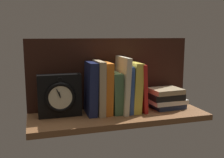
{
  "coord_description": "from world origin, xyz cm",
  "views": [
    {
      "loc": [
        -35.44,
        -106.24,
        34.59
      ],
      "look_at": [
        -2.22,
        3.44,
        15.18
      ],
      "focal_mm": 42.16,
      "sensor_mm": 36.0,
      "label": 1
    }
  ],
  "objects_px": {
    "book_blue_modern": "(127,88)",
    "book_red_requiem": "(139,87)",
    "book_green_romantic": "(115,92)",
    "book_cream_twain": "(122,85)",
    "framed_clock": "(60,96)",
    "book_navy_bierce": "(91,88)",
    "book_yellow_seinlanguage": "(133,87)",
    "book_tan_shortstories": "(99,87)",
    "book_orange_pandolfini": "(106,88)",
    "book_stack_side": "(166,98)"
  },
  "relations": [
    {
      "from": "book_navy_bierce",
      "to": "book_stack_side",
      "type": "distance_m",
      "value": 0.37
    },
    {
      "from": "book_green_romantic",
      "to": "book_tan_shortstories",
      "type": "bearing_deg",
      "value": 180.0
    },
    {
      "from": "book_cream_twain",
      "to": "book_red_requiem",
      "type": "bearing_deg",
      "value": 0.0
    },
    {
      "from": "book_cream_twain",
      "to": "framed_clock",
      "type": "bearing_deg",
      "value": 179.3
    },
    {
      "from": "framed_clock",
      "to": "book_stack_side",
      "type": "bearing_deg",
      "value": -1.64
    },
    {
      "from": "book_navy_bierce",
      "to": "book_tan_shortstories",
      "type": "height_order",
      "value": "book_tan_shortstories"
    },
    {
      "from": "book_orange_pandolfini",
      "to": "framed_clock",
      "type": "bearing_deg",
      "value": 179.05
    },
    {
      "from": "book_red_requiem",
      "to": "framed_clock",
      "type": "bearing_deg",
      "value": 179.47
    },
    {
      "from": "book_cream_twain",
      "to": "book_stack_side",
      "type": "height_order",
      "value": "book_cream_twain"
    },
    {
      "from": "book_orange_pandolfini",
      "to": "book_yellow_seinlanguage",
      "type": "bearing_deg",
      "value": 0.0
    },
    {
      "from": "book_stack_side",
      "to": "book_green_romantic",
      "type": "bearing_deg",
      "value": 177.54
    },
    {
      "from": "book_red_requiem",
      "to": "book_navy_bierce",
      "type": "bearing_deg",
      "value": 180.0
    },
    {
      "from": "book_cream_twain",
      "to": "framed_clock",
      "type": "relative_size",
      "value": 1.37
    },
    {
      "from": "book_blue_modern",
      "to": "book_yellow_seinlanguage",
      "type": "distance_m",
      "value": 0.03
    },
    {
      "from": "book_navy_bierce",
      "to": "book_cream_twain",
      "type": "distance_m",
      "value": 0.14
    },
    {
      "from": "book_red_requiem",
      "to": "book_blue_modern",
      "type": "bearing_deg",
      "value": 180.0
    },
    {
      "from": "book_green_romantic",
      "to": "book_cream_twain",
      "type": "height_order",
      "value": "book_cream_twain"
    },
    {
      "from": "book_tan_shortstories",
      "to": "book_yellow_seinlanguage",
      "type": "relative_size",
      "value": 1.05
    },
    {
      "from": "book_green_romantic",
      "to": "book_navy_bierce",
      "type": "bearing_deg",
      "value": 180.0
    },
    {
      "from": "book_red_requiem",
      "to": "framed_clock",
      "type": "xyz_separation_m",
      "value": [
        -0.36,
        0.0,
        -0.02
      ]
    },
    {
      "from": "book_yellow_seinlanguage",
      "to": "book_navy_bierce",
      "type": "bearing_deg",
      "value": 180.0
    },
    {
      "from": "book_tan_shortstories",
      "to": "book_yellow_seinlanguage",
      "type": "xyz_separation_m",
      "value": [
        0.16,
        0.0,
        -0.01
      ]
    },
    {
      "from": "book_blue_modern",
      "to": "book_cream_twain",
      "type": "bearing_deg",
      "value": 180.0
    },
    {
      "from": "framed_clock",
      "to": "book_yellow_seinlanguage",
      "type": "bearing_deg",
      "value": -0.58
    },
    {
      "from": "book_green_romantic",
      "to": "framed_clock",
      "type": "relative_size",
      "value": 0.99
    },
    {
      "from": "book_cream_twain",
      "to": "framed_clock",
      "type": "xyz_separation_m",
      "value": [
        -0.28,
        0.0,
        -0.03
      ]
    },
    {
      "from": "book_red_requiem",
      "to": "framed_clock",
      "type": "height_order",
      "value": "book_red_requiem"
    },
    {
      "from": "book_green_romantic",
      "to": "book_yellow_seinlanguage",
      "type": "height_order",
      "value": "book_yellow_seinlanguage"
    },
    {
      "from": "book_navy_bierce",
      "to": "book_blue_modern",
      "type": "distance_m",
      "value": 0.17
    },
    {
      "from": "book_green_romantic",
      "to": "book_cream_twain",
      "type": "xyz_separation_m",
      "value": [
        0.03,
        0.0,
        0.03
      ]
    },
    {
      "from": "book_navy_bierce",
      "to": "framed_clock",
      "type": "bearing_deg",
      "value": 178.56
    },
    {
      "from": "book_navy_bierce",
      "to": "book_orange_pandolfini",
      "type": "xyz_separation_m",
      "value": [
        0.07,
        0.0,
        -0.0
      ]
    },
    {
      "from": "book_blue_modern",
      "to": "book_stack_side",
      "type": "distance_m",
      "value": 0.2
    },
    {
      "from": "framed_clock",
      "to": "book_orange_pandolfini",
      "type": "bearing_deg",
      "value": -0.95
    },
    {
      "from": "book_yellow_seinlanguage",
      "to": "book_red_requiem",
      "type": "relative_size",
      "value": 1.03
    },
    {
      "from": "book_stack_side",
      "to": "book_tan_shortstories",
      "type": "bearing_deg",
      "value": 178.09
    },
    {
      "from": "book_blue_modern",
      "to": "book_green_romantic",
      "type": "bearing_deg",
      "value": 180.0
    },
    {
      "from": "book_navy_bierce",
      "to": "book_stack_side",
      "type": "relative_size",
      "value": 1.32
    },
    {
      "from": "book_navy_bierce",
      "to": "book_yellow_seinlanguage",
      "type": "height_order",
      "value": "book_navy_bierce"
    },
    {
      "from": "book_green_romantic",
      "to": "framed_clock",
      "type": "xyz_separation_m",
      "value": [
        -0.24,
        0.0,
        0.0
      ]
    },
    {
      "from": "book_yellow_seinlanguage",
      "to": "book_cream_twain",
      "type": "bearing_deg",
      "value": 180.0
    },
    {
      "from": "book_tan_shortstories",
      "to": "book_blue_modern",
      "type": "bearing_deg",
      "value": 0.0
    },
    {
      "from": "book_stack_side",
      "to": "book_red_requiem",
      "type": "bearing_deg",
      "value": 175.39
    },
    {
      "from": "book_red_requiem",
      "to": "book_green_romantic",
      "type": "bearing_deg",
      "value": 180.0
    },
    {
      "from": "book_cream_twain",
      "to": "book_yellow_seinlanguage",
      "type": "bearing_deg",
      "value": 0.0
    },
    {
      "from": "book_blue_modern",
      "to": "book_red_requiem",
      "type": "height_order",
      "value": "book_red_requiem"
    },
    {
      "from": "book_cream_twain",
      "to": "book_red_requiem",
      "type": "xyz_separation_m",
      "value": [
        0.08,
        0.0,
        -0.02
      ]
    },
    {
      "from": "framed_clock",
      "to": "book_tan_shortstories",
      "type": "bearing_deg",
      "value": -1.14
    },
    {
      "from": "book_cream_twain",
      "to": "book_red_requiem",
      "type": "distance_m",
      "value": 0.09
    },
    {
      "from": "book_tan_shortstories",
      "to": "book_blue_modern",
      "type": "xyz_separation_m",
      "value": [
        0.13,
        0.0,
        -0.01
      ]
    }
  ]
}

